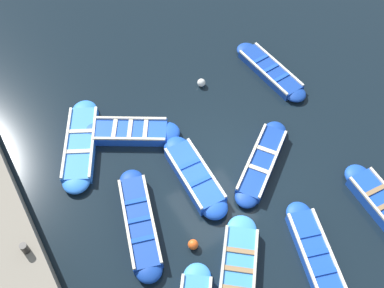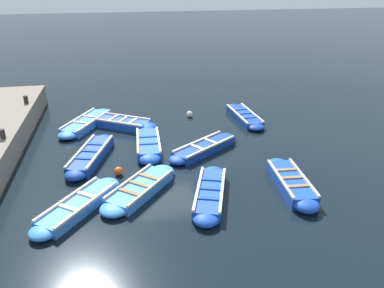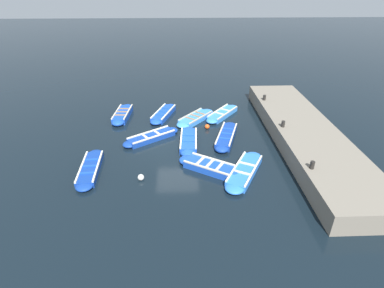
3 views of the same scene
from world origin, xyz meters
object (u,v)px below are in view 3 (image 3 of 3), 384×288
object	(u,v)px
boat_near_quay	(223,114)
boat_alongside	(210,167)
bollard_north	(312,165)
bollard_mid_north	(283,124)
boat_far_corner	(164,114)
boat_outer_right	(245,171)
boat_tucked	(90,169)
buoy_yellow_far	(141,177)
boat_broadside	(189,141)
bollard_mid_south	(264,98)
boat_inner_gap	(226,136)
boat_outer_left	(151,137)
boat_stern_in	(123,114)
boat_bow_out	(196,118)
buoy_orange_near	(207,127)

from	to	relation	value
boat_near_quay	boat_alongside	xyz separation A→B (m)	(-1.48, -6.51, 0.02)
bollard_north	bollard_mid_north	world-z (taller)	same
boat_far_corner	bollard_mid_north	bearing A→B (deg)	-29.61
boat_outer_right	boat_tucked	world-z (taller)	boat_outer_right
buoy_yellow_far	boat_broadside	bearing A→B (deg)	55.24
boat_far_corner	buoy_yellow_far	world-z (taller)	boat_far_corner
boat_alongside	boat_tucked	world-z (taller)	boat_alongside
boat_far_corner	bollard_mid_south	xyz separation A→B (m)	(6.88, 0.27, 0.97)
boat_near_quay	bollard_north	world-z (taller)	bollard_north
boat_inner_gap	buoy_yellow_far	distance (m)	5.97
boat_outer_right	bollard_mid_south	distance (m)	7.85
boat_outer_left	boat_broadside	size ratio (longest dim) A/B	0.99
boat_outer_left	boat_stern_in	xyz separation A→B (m)	(-2.19, 3.27, 0.04)
boat_outer_left	boat_bow_out	xyz separation A→B (m)	(2.71, 2.60, -0.01)
boat_stern_in	boat_alongside	world-z (taller)	boat_stern_in
boat_alongside	bollard_mid_north	size ratio (longest dim) A/B	9.48
boat_inner_gap	bollard_mid_south	size ratio (longest dim) A/B	10.90
boat_near_quay	bollard_mid_south	bearing A→B (deg)	7.54
boat_broadside	bollard_north	distance (m)	6.75
buoy_yellow_far	boat_bow_out	bearing A→B (deg)	66.45
boat_outer_left	buoy_yellow_far	distance (m)	4.00
boat_tucked	bollard_mid_south	size ratio (longest dim) A/B	10.39
boat_outer_left	buoy_orange_near	bearing A→B (deg)	20.75
boat_outer_right	buoy_yellow_far	xyz separation A→B (m)	(-4.92, -0.30, -0.01)
boat_inner_gap	boat_alongside	size ratio (longest dim) A/B	1.15
bollard_mid_north	bollard_mid_south	xyz separation A→B (m)	(0.00, 4.18, 0.00)
boat_bow_out	boat_stern_in	size ratio (longest dim) A/B	0.95
boat_far_corner	boat_stern_in	world-z (taller)	boat_stern_in
boat_broadside	buoy_orange_near	distance (m)	2.29
boat_outer_right	bollard_north	size ratio (longest dim) A/B	10.79
boat_near_quay	boat_bow_out	bearing A→B (deg)	-161.35
boat_outer_left	bollard_mid_north	size ratio (longest dim) A/B	9.62
boat_inner_gap	boat_tucked	world-z (taller)	boat_inner_gap
bollard_mid_south	boat_near_quay	bearing A→B (deg)	-172.46
bollard_north	buoy_orange_near	distance (m)	7.34
boat_outer_right	bollard_mid_south	world-z (taller)	bollard_mid_south
boat_bow_out	boat_alongside	size ratio (longest dim) A/B	0.98
boat_bow_out	boat_stern_in	bearing A→B (deg)	172.18
bollard_mid_south	boat_broadside	bearing A→B (deg)	-141.13
bollard_north	bollard_mid_north	bearing A→B (deg)	90.00
boat_outer_left	boat_bow_out	bearing A→B (deg)	43.80
boat_outer_left	bollard_north	bearing A→B (deg)	-32.52
bollard_mid_north	buoy_yellow_far	size ratio (longest dim) A/B	1.16
boat_outer_right	boat_bow_out	bearing A→B (deg)	108.02
boat_broadside	boat_tucked	distance (m)	5.48
boat_near_quay	boat_alongside	bearing A→B (deg)	-102.81
boat_far_corner	bollard_mid_north	size ratio (longest dim) A/B	10.06
boat_far_corner	buoy_orange_near	distance (m)	3.49
boat_inner_gap	boat_near_quay	bearing A→B (deg)	86.40
boat_bow_out	boat_alongside	world-z (taller)	boat_alongside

